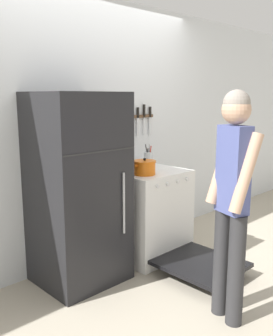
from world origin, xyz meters
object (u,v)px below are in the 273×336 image
(stove_range, at_px, (148,213))
(utensil_jar, at_px, (148,159))
(refrigerator, at_px, (78,189))
(tea_kettle, at_px, (126,163))
(dutch_oven_pot, at_px, (145,167))
(person, at_px, (232,194))

(stove_range, relative_size, utensil_jar, 5.91)
(refrigerator, height_order, tea_kettle, refrigerator)
(stove_range, bearing_deg, tea_kettle, 130.11)
(utensil_jar, bearing_deg, refrigerator, -172.92)
(refrigerator, bearing_deg, dutch_oven_pot, -13.88)
(utensil_jar, bearing_deg, person, -112.64)
(dutch_oven_pot, distance_m, person, 1.11)
(refrigerator, bearing_deg, utensil_jar, 7.08)
(refrigerator, height_order, stove_range, refrigerator)
(refrigerator, xyz_separation_m, dutch_oven_pot, (0.65, -0.16, 0.13))
(utensil_jar, height_order, person, person)
(stove_range, height_order, tea_kettle, tea_kettle)
(refrigerator, height_order, person, person)
(refrigerator, xyz_separation_m, stove_range, (0.81, -0.06, -0.38))
(person, bearing_deg, utensil_jar, -4.83)
(stove_range, relative_size, tea_kettle, 5.71)
(stove_range, distance_m, person, 1.35)
(refrigerator, bearing_deg, tea_kettle, 9.95)
(stove_range, distance_m, utensil_jar, 0.58)
(refrigerator, height_order, dutch_oven_pot, refrigerator)
(refrigerator, distance_m, person, 1.32)
(stove_range, xyz_separation_m, tea_kettle, (-0.15, 0.18, 0.52))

